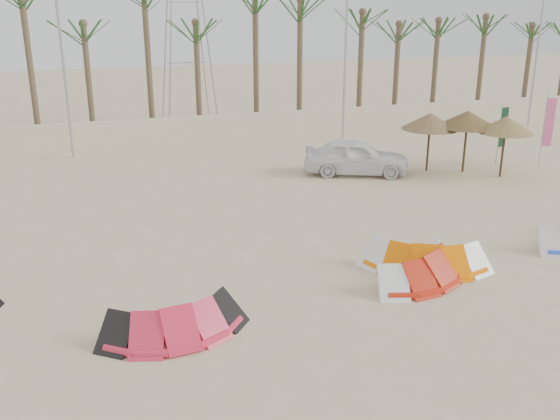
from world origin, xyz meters
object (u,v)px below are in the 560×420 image
object	(u,v)px
kite_red_mid	(172,314)
kite_red_right	(417,261)
parasol_right	(468,119)
kite_orange	(420,251)
car	(356,157)
parasol_mid	(506,125)
parasol_left	(430,121)

from	to	relation	value
kite_red_mid	kite_red_right	xyz separation A→B (m)	(6.89, 0.96, 0.00)
kite_red_mid	kite_red_right	size ratio (longest dim) A/B	0.89
kite_red_right	parasol_right	xyz separation A→B (m)	(7.35, 9.03, 1.92)
kite_red_mid	parasol_right	xyz separation A→B (m)	(14.24, 9.99, 1.93)
kite_red_mid	parasol_right	world-z (taller)	parasol_right
kite_orange	car	world-z (taller)	car
kite_red_mid	kite_orange	xyz separation A→B (m)	(7.32, 1.57, 0.00)
kite_red_mid	kite_orange	bearing A→B (deg)	12.11
parasol_mid	car	distance (m)	6.35
parasol_mid	parasol_right	xyz separation A→B (m)	(-1.06, 1.20, 0.08)
kite_red_right	parasol_left	distance (m)	11.46
parasol_mid	parasol_right	size ratio (longest dim) A/B	0.97
car	parasol_right	bearing A→B (deg)	-80.67
parasol_mid	kite_red_right	bearing A→B (deg)	-137.06
parasol_right	car	distance (m)	5.05
parasol_left	kite_orange	bearing A→B (deg)	-121.21
kite_red_right	parasol_mid	xyz separation A→B (m)	(8.41, 7.83, 1.84)
kite_red_mid	parasol_right	size ratio (longest dim) A/B	1.29
kite_red_mid	kite_orange	world-z (taller)	same
kite_red_right	car	bearing A→B (deg)	75.18
kite_red_right	parasol_right	size ratio (longest dim) A/B	1.44
kite_red_mid	parasol_mid	distance (m)	17.74
kite_red_mid	parasol_right	distance (m)	17.49
parasol_mid	kite_orange	bearing A→B (deg)	-137.91
kite_red_right	parasol_right	world-z (taller)	parasol_right
kite_red_mid	car	xyz separation A→B (m)	(9.57, 11.07, 0.35)
parasol_mid	kite_red_mid	bearing A→B (deg)	-150.14
kite_red_right	parasol_mid	size ratio (longest dim) A/B	1.49
kite_red_mid	kite_orange	distance (m)	7.48
kite_red_right	car	world-z (taller)	car
kite_orange	parasol_left	bearing A→B (deg)	58.79
parasol_left	parasol_right	bearing A→B (deg)	-23.38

